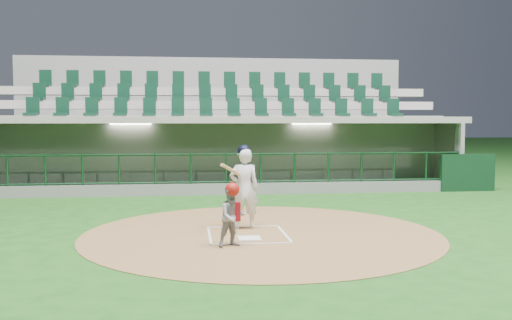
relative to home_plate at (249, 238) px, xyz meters
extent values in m
plane|color=#184814|center=(0.00, 0.70, -0.02)|extent=(120.00, 120.00, 0.00)
cylinder|color=brown|center=(0.30, 0.50, -0.02)|extent=(7.20, 7.20, 0.01)
cube|color=white|center=(0.00, 0.00, 0.00)|extent=(0.43, 0.43, 0.02)
cube|color=silver|center=(-0.75, 0.40, 0.00)|extent=(0.05, 1.80, 0.01)
cube|color=white|center=(0.75, 0.40, 0.00)|extent=(0.05, 1.80, 0.01)
cube|color=white|center=(0.00, 1.25, 0.00)|extent=(1.55, 0.05, 0.01)
cube|color=silver|center=(0.00, -0.45, 0.00)|extent=(1.55, 0.05, 0.01)
cube|color=slate|center=(0.00, 8.20, -0.57)|extent=(15.00, 3.00, 0.10)
cube|color=slate|center=(0.00, 9.80, 0.83)|extent=(15.00, 0.20, 2.70)
cube|color=beige|center=(0.00, 9.68, 1.08)|extent=(13.50, 0.04, 0.90)
cube|color=slate|center=(7.50, 8.20, 0.83)|extent=(0.20, 3.00, 2.70)
cube|color=gray|center=(0.00, 7.95, 2.28)|extent=(15.40, 3.50, 0.20)
cube|color=slate|center=(0.00, 6.65, 0.13)|extent=(15.00, 0.15, 0.40)
cube|color=black|center=(0.00, 6.65, 1.70)|extent=(15.00, 0.01, 0.95)
cube|color=brown|center=(0.00, 9.25, -0.30)|extent=(12.75, 0.40, 0.45)
cube|color=white|center=(-3.00, 8.20, 2.15)|extent=(1.30, 0.35, 0.04)
cube|color=white|center=(3.00, 8.20, 2.15)|extent=(1.30, 0.35, 0.04)
cube|color=black|center=(7.80, 6.60, 0.58)|extent=(1.80, 0.18, 1.20)
imported|color=#AF1712|center=(-5.56, 9.12, 0.41)|extent=(1.35, 1.01, 1.86)
imported|color=#B41A13|center=(-0.99, 9.03, 0.25)|extent=(0.96, 0.56, 1.54)
imported|color=#AD121F|center=(2.29, 9.03, 0.33)|extent=(0.98, 0.83, 1.70)
imported|color=#AB121C|center=(4.21, 9.16, 0.25)|extent=(1.50, 1.01, 1.55)
cube|color=gray|center=(0.00, 11.45, 1.13)|extent=(17.00, 6.50, 2.50)
cube|color=gray|center=(0.00, 9.95, 2.28)|extent=(16.60, 0.95, 0.30)
cube|color=#9E978E|center=(0.00, 10.90, 2.83)|extent=(16.60, 0.95, 0.30)
cube|color=gray|center=(0.00, 11.85, 3.38)|extent=(16.60, 0.95, 0.30)
cube|color=gray|center=(0.00, 14.80, 2.50)|extent=(17.00, 0.25, 5.05)
imported|color=white|center=(0.01, 1.09, 0.84)|extent=(0.63, 0.42, 1.69)
sphere|color=black|center=(0.01, 1.09, 1.62)|extent=(0.28, 0.28, 0.28)
cylinder|color=tan|center=(-0.24, 0.84, 1.23)|extent=(0.58, 0.79, 0.39)
imported|color=gray|center=(-0.38, -0.61, 0.53)|extent=(0.64, 0.57, 1.08)
sphere|color=maroon|center=(-0.38, -0.61, 1.02)|extent=(0.26, 0.26, 0.26)
cube|color=#A2111A|center=(-0.38, -0.46, 0.60)|extent=(0.32, 0.10, 0.35)
camera|label=1|loc=(-1.17, -10.76, 2.27)|focal=40.00mm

